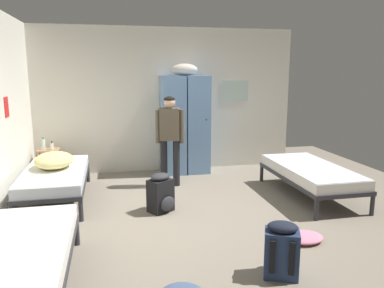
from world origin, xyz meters
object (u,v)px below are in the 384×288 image
(locker_bank, at_px, (185,123))
(shelf_unit, at_px, (49,162))
(bed_right, at_px, (310,173))
(backpack_navy, at_px, (281,250))
(water_bottle, at_px, (43,144))
(lotion_bottle, at_px, (52,146))
(bedding_heap, at_px, (54,160))
(person_traveler, at_px, (170,133))
(bed_left_front, at_px, (16,256))
(clothes_pile_pink, at_px, (303,237))
(backpack_black, at_px, (161,194))
(bed_left_rear, at_px, (55,176))

(locker_bank, relative_size, shelf_unit, 3.63)
(shelf_unit, relative_size, bed_right, 0.30)
(bed_right, relative_size, backpack_navy, 3.45)
(shelf_unit, relative_size, water_bottle, 2.65)
(water_bottle, distance_m, lotion_bottle, 0.16)
(bedding_heap, bearing_deg, locker_bank, 26.02)
(backpack_navy, bearing_deg, person_traveler, 100.49)
(water_bottle, bearing_deg, shelf_unit, -14.04)
(person_traveler, xyz_separation_m, backpack_navy, (0.58, -3.11, -0.66))
(lotion_bottle, bearing_deg, person_traveler, -19.76)
(bed_left_front, xyz_separation_m, clothes_pile_pink, (2.98, 0.46, -0.34))
(bed_right, bearing_deg, shelf_unit, 156.54)
(person_traveler, distance_m, lotion_bottle, 2.14)
(bed_left_front, height_order, clothes_pile_pink, bed_left_front)
(locker_bank, xyz_separation_m, lotion_bottle, (-2.41, -0.08, -0.33))
(bed_left_front, relative_size, backpack_navy, 3.45)
(locker_bank, bearing_deg, lotion_bottle, -178.00)
(bedding_heap, height_order, lotion_bottle, bedding_heap)
(locker_bank, relative_size, bed_right, 1.09)
(bed_left_front, height_order, water_bottle, water_bottle)
(water_bottle, xyz_separation_m, lotion_bottle, (0.15, -0.06, -0.03))
(lotion_bottle, bearing_deg, backpack_black, -48.69)
(shelf_unit, xyz_separation_m, water_bottle, (-0.08, 0.02, 0.32))
(lotion_bottle, bearing_deg, clothes_pile_pink, -45.31)
(bed_left_front, relative_size, water_bottle, 8.83)
(locker_bank, bearing_deg, water_bottle, -179.46)
(bed_left_rear, height_order, backpack_navy, backpack_navy)
(bed_right, relative_size, bed_left_rear, 1.00)
(water_bottle, bearing_deg, bed_left_rear, -74.25)
(bed_right, distance_m, backpack_navy, 2.55)
(bedding_heap, distance_m, backpack_navy, 3.72)
(shelf_unit, height_order, water_bottle, water_bottle)
(person_traveler, height_order, lotion_bottle, person_traveler)
(clothes_pile_pink, bearing_deg, shelf_unit, 134.96)
(bed_right, xyz_separation_m, person_traveler, (-2.05, 1.03, 0.54))
(bed_right, xyz_separation_m, lotion_bottle, (-4.04, 1.74, 0.25))
(person_traveler, bearing_deg, locker_bank, 62.56)
(locker_bank, relative_size, clothes_pile_pink, 4.43)
(shelf_unit, relative_size, backpack_navy, 1.04)
(bed_left_rear, distance_m, water_bottle, 1.25)
(shelf_unit, height_order, backpack_black, shelf_unit)
(clothes_pile_pink, bearing_deg, locker_bank, 102.84)
(water_bottle, xyz_separation_m, backpack_black, (1.82, -1.96, -0.41))
(bed_left_front, relative_size, bedding_heap, 2.60)
(backpack_navy, bearing_deg, lotion_bottle, 123.89)
(locker_bank, relative_size, bed_left_rear, 1.09)
(lotion_bottle, distance_m, clothes_pile_pink, 4.53)
(shelf_unit, xyz_separation_m, bed_left_front, (0.25, -3.69, 0.04))
(bedding_heap, distance_m, person_traveler, 1.88)
(shelf_unit, bearing_deg, person_traveler, -20.12)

